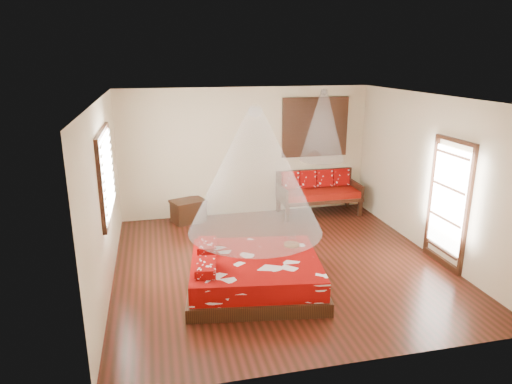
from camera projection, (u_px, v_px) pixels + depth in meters
room at (281, 185)px, 7.43m from camera, size 5.54×5.54×2.84m
bed at (254, 274)px, 6.91m from camera, size 2.24×2.08×0.63m
daybed at (318, 191)px, 10.24m from camera, size 1.81×0.80×0.95m
storage_chest at (188, 211)px, 9.77m from camera, size 0.83×0.72×0.48m
shutter_panel at (315, 127)px, 10.16m from camera, size 1.52×0.06×1.32m
window_left at (107, 173)px, 6.96m from camera, size 0.10×1.74×1.34m
glazed_door at (448, 204)px, 7.55m from camera, size 0.08×1.02×2.16m
wine_tray at (292, 242)px, 7.30m from camera, size 0.25×0.25×0.21m
mosquito_net_main at (255, 171)px, 6.46m from camera, size 1.96×1.96×1.80m
mosquito_net_daybed at (323, 126)px, 9.70m from camera, size 0.95×0.95×1.50m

